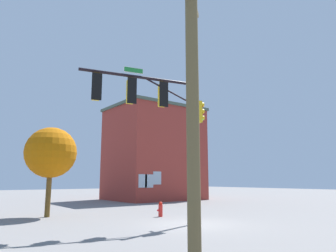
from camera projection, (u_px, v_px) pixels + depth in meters
The scene contains 6 objects.
ground_plane at pixel (193, 224), 14.68m from camera, with size 120.00×120.00×0.00m, color slate.
signal_pole_assembly at pixel (159, 110), 14.92m from camera, with size 6.09×1.92×7.31m.
utility_pole at pixel (193, 110), 7.12m from camera, with size 1.46×1.24×7.03m.
fire_hydrant at pixel (160, 209), 17.83m from camera, with size 0.33×0.24×0.83m.
tree_mid at pixel (51, 153), 18.15m from camera, with size 2.93×2.93×5.09m.
brick_building at pixel (154, 153), 33.98m from camera, with size 9.25×7.80×9.84m.
Camera 1 is at (10.13, 11.46, 2.06)m, focal length 33.52 mm.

